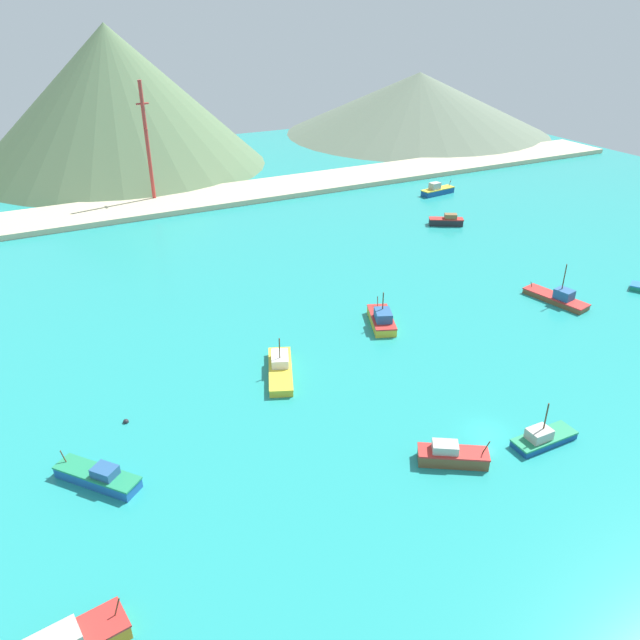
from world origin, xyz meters
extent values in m
cube|color=teal|center=(0.00, 30.00, -0.25)|extent=(260.00, 280.00, 0.50)
cube|color=red|center=(-44.62, -6.13, 1.36)|extent=(8.62, 4.29, 0.20)
cylinder|color=#4C3823|center=(-41.02, -5.60, 2.15)|extent=(0.73, 0.22, 1.70)
cube|color=gold|center=(3.25, 27.13, 0.58)|extent=(5.85, 8.63, 1.16)
cube|color=red|center=(3.25, 27.13, 1.26)|extent=(5.97, 8.80, 0.20)
cube|color=#28568C|center=(2.87, 26.19, 2.05)|extent=(3.30, 3.79, 1.38)
cylinder|color=#4C3823|center=(4.62, 30.49, 1.97)|extent=(0.36, 0.66, 1.57)
cylinder|color=#4C3823|center=(3.11, 26.78, 4.06)|extent=(0.17, 0.17, 2.65)
cube|color=brown|center=(32.06, 21.11, 0.37)|extent=(4.94, 10.56, 0.74)
cube|color=red|center=(32.06, 21.11, 0.84)|extent=(5.04, 10.77, 0.20)
cube|color=#28568C|center=(32.32, 19.87, 1.71)|extent=(2.68, 3.02, 1.54)
cylinder|color=#4C3823|center=(31.12, 25.60, 1.25)|extent=(0.21, 0.48, 1.01)
cylinder|color=#4C3823|center=(32.21, 20.38, 4.54)|extent=(0.17, 0.17, 4.13)
cube|color=#1E5BA8|center=(-39.81, 11.67, 0.55)|extent=(7.66, 8.49, 1.10)
cube|color=#238C5B|center=(-39.81, 11.67, 1.20)|extent=(7.81, 8.66, 0.20)
cube|color=#28568C|center=(-39.08, 10.80, 1.78)|extent=(2.87, 2.93, 0.95)
cylinder|color=#4C3823|center=(-42.43, 14.80, 1.87)|extent=(0.50, 0.57, 1.49)
cube|color=brown|center=(-6.40, -2.11, 0.63)|extent=(7.26, 5.74, 1.27)
cube|color=red|center=(-6.40, -2.11, 1.37)|extent=(7.41, 5.86, 0.20)
cube|color=#B2ADA3|center=(-7.16, -1.64, 1.94)|extent=(3.16, 2.87, 0.95)
cylinder|color=#4C3823|center=(-3.68, -3.82, 2.16)|extent=(0.67, 0.48, 1.71)
cube|color=#232328|center=(39.17, 58.69, 0.65)|extent=(7.09, 5.38, 1.30)
cube|color=red|center=(39.17, 58.69, 1.40)|extent=(7.23, 5.49, 0.20)
cube|color=brown|center=(39.92, 58.25, 1.98)|extent=(2.99, 2.66, 0.97)
cube|color=#14478C|center=(4.47, -4.06, 0.35)|extent=(7.41, 2.51, 0.70)
cube|color=#238C5B|center=(4.47, -4.06, 0.80)|extent=(7.56, 2.56, 0.20)
cube|color=#B2ADA3|center=(3.54, -4.06, 1.49)|extent=(2.55, 1.88, 1.17)
cylinder|color=#4C3823|center=(4.05, -4.06, 3.69)|extent=(0.16, 0.16, 3.23)
cube|color=#14478C|center=(51.42, 78.01, 0.64)|extent=(9.07, 3.57, 1.28)
cube|color=gold|center=(51.42, 78.01, 1.38)|extent=(9.26, 3.64, 0.20)
cube|color=#B2ADA3|center=(50.32, 77.87, 2.26)|extent=(2.71, 2.16, 1.56)
cylinder|color=#4C3823|center=(55.36, 78.51, 2.17)|extent=(0.73, 0.21, 1.72)
cube|color=gold|center=(-15.58, 21.43, 0.42)|extent=(6.58, 10.56, 0.84)
cube|color=gold|center=(-15.58, 21.43, 0.94)|extent=(6.72, 10.77, 0.20)
cube|color=silver|center=(-15.09, 22.61, 1.61)|extent=(3.32, 4.02, 1.14)
cylinder|color=#4C3823|center=(-15.35, 21.98, 3.61)|extent=(0.16, 0.16, 2.84)
sphere|color=#232328|center=(-35.35, 20.31, 0.11)|extent=(0.65, 0.65, 0.65)
cube|color=#C6B793|center=(0.00, 99.00, 0.60)|extent=(247.00, 16.31, 1.20)
cone|color=#56704C|center=(-11.02, 141.73, 18.49)|extent=(80.09, 80.09, 36.98)
cone|color=#60705B|center=(90.65, 143.09, 10.02)|extent=(91.31, 91.31, 20.05)
cylinder|color=#B7332D|center=(-11.84, 102.54, 13.54)|extent=(0.82, 0.82, 27.08)
cylinder|color=#B7332D|center=(-11.84, 102.54, 22.21)|extent=(2.71, 0.41, 0.41)
cylinder|color=#B7332D|center=(-11.84, 102.54, 16.79)|extent=(0.41, 2.17, 0.41)
camera|label=1|loc=(-41.47, -40.26, 43.24)|focal=34.62mm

